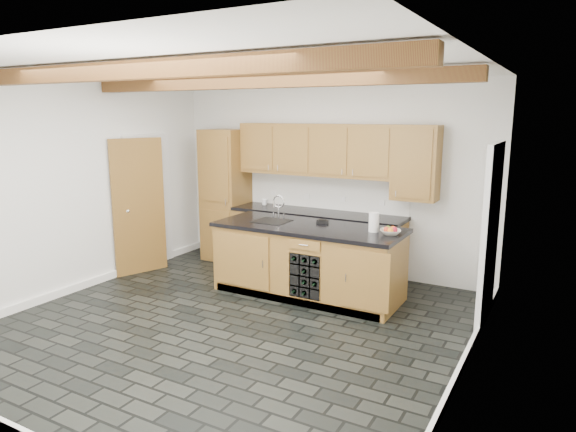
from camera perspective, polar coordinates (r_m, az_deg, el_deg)
name	(u,v)px	position (r m, az deg, el deg)	size (l,w,h in m)	color
ground	(232,324)	(5.97, -6.20, -11.87)	(5.00, 5.00, 0.00)	black
room_shell	(250,185)	(6.03, -4.26, 3.49)	(5.01, 5.00, 5.00)	white
back_cabinetry	(297,206)	(7.72, 0.97, 1.13)	(3.65, 0.62, 2.20)	olive
island	(308,261)	(6.70, 2.25, -4.98)	(2.48, 0.96, 0.93)	olive
faucet	(273,218)	(6.89, -1.66, -0.25)	(0.45, 0.40, 0.34)	black
kitchen_scale	(323,221)	(6.75, 3.86, -0.60)	(0.18, 0.14, 0.05)	black
fruit_bowl	(390,232)	(6.22, 11.31, -1.76)	(0.24, 0.24, 0.06)	beige
fruit_cluster	(391,229)	(6.22, 11.32, -1.47)	(0.16, 0.17, 0.07)	#B4182F
paper_towel	(374,222)	(6.32, 9.52, -0.66)	(0.12, 0.12, 0.24)	white
mug	(264,202)	(8.07, -2.64, 1.55)	(0.10, 0.10, 0.09)	white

